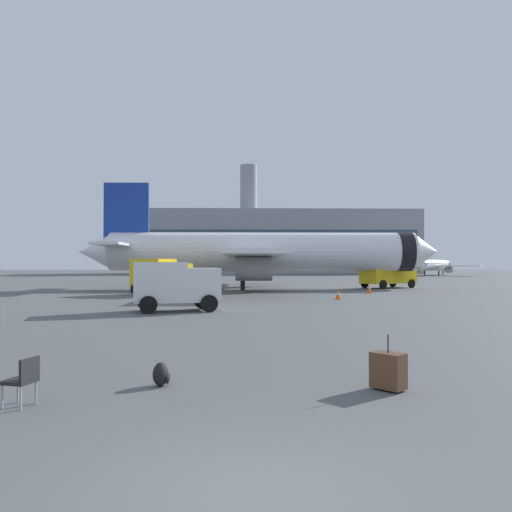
% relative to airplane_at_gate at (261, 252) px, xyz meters
% --- Properties ---
extents(ground_plane, '(400.00, 400.00, 0.00)m').
position_rel_airplane_at_gate_xyz_m(ground_plane, '(-1.70, -44.29, -3.66)').
color(ground_plane, '#515456').
extents(airplane_at_gate, '(35.63, 32.04, 10.50)m').
position_rel_airplane_at_gate_xyz_m(airplane_at_gate, '(0.00, 0.00, 0.00)').
color(airplane_at_gate, white).
rests_on(airplane_at_gate, ground).
extents(airplane_taxiing, '(17.24, 18.75, 6.37)m').
position_rel_airplane_at_gate_xyz_m(airplane_taxiing, '(38.65, 55.95, -1.44)').
color(airplane_taxiing, white).
rests_on(airplane_taxiing, ground).
extents(service_truck, '(5.22, 4.47, 2.90)m').
position_rel_airplane_at_gate_xyz_m(service_truck, '(-8.42, -9.05, -2.05)').
color(service_truck, yellow).
rests_on(service_truck, ground).
extents(fuel_truck, '(6.37, 5.19, 3.20)m').
position_rel_airplane_at_gate_xyz_m(fuel_truck, '(13.14, 1.64, -1.88)').
color(fuel_truck, yellow).
rests_on(fuel_truck, ground).
extents(cargo_van, '(4.76, 3.23, 2.60)m').
position_rel_airplane_at_gate_xyz_m(cargo_van, '(-5.32, -23.12, -2.21)').
color(cargo_van, white).
rests_on(cargo_van, ground).
extents(safety_cone_near, '(0.44, 0.44, 0.65)m').
position_rel_airplane_at_gate_xyz_m(safety_cone_near, '(4.95, -14.46, -3.34)').
color(safety_cone_near, '#F2590C').
rests_on(safety_cone_near, ground).
extents(safety_cone_mid, '(0.44, 0.44, 0.60)m').
position_rel_airplane_at_gate_xyz_m(safety_cone_mid, '(-5.56, -11.71, -3.36)').
color(safety_cone_mid, '#F2590C').
rests_on(safety_cone_mid, ground).
extents(safety_cone_far, '(0.44, 0.44, 0.72)m').
position_rel_airplane_at_gate_xyz_m(safety_cone_far, '(11.53, 3.79, -3.30)').
color(safety_cone_far, '#F2590C').
rests_on(safety_cone_far, ground).
extents(safety_cone_outer, '(0.44, 0.44, 0.81)m').
position_rel_airplane_at_gate_xyz_m(safety_cone_outer, '(8.93, -7.47, -3.26)').
color(safety_cone_outer, '#F2590C').
rests_on(safety_cone_outer, ground).
extents(rolling_suitcase, '(0.73, 0.74, 1.10)m').
position_rel_airplane_at_gate_xyz_m(rolling_suitcase, '(1.12, -39.82, -3.27)').
color(rolling_suitcase, brown).
rests_on(rolling_suitcase, ground).
extents(traveller_backpack, '(0.36, 0.40, 0.48)m').
position_rel_airplane_at_gate_xyz_m(traveller_backpack, '(-3.44, -39.36, -3.42)').
color(traveller_backpack, black).
rests_on(traveller_backpack, ground).
extents(gate_chair, '(0.60, 0.60, 0.86)m').
position_rel_airplane_at_gate_xyz_m(gate_chair, '(-5.63, -40.80, -3.16)').
color(gate_chair, black).
rests_on(gate_chair, ground).
extents(terminal_building, '(71.38, 16.41, 27.98)m').
position_rel_airplane_at_gate_xyz_m(terminal_building, '(6.80, 80.03, 4.50)').
color(terminal_building, gray).
rests_on(terminal_building, ground).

